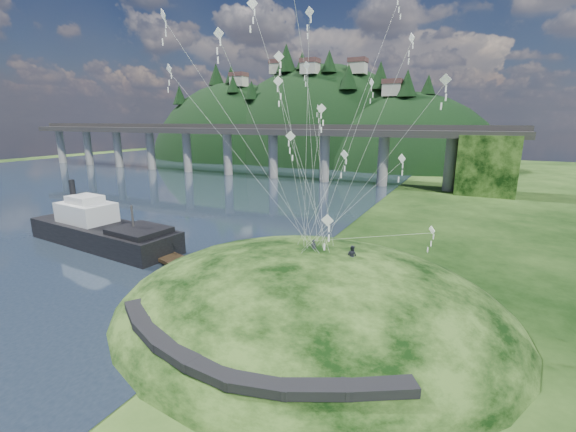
% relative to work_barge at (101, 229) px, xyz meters
% --- Properties ---
extents(ground, '(320.00, 320.00, 0.00)m').
position_rel_work_barge_xyz_m(ground, '(23.72, -6.37, -2.07)').
color(ground, black).
rests_on(ground, ground).
extents(water, '(240.00, 240.00, 0.00)m').
position_rel_work_barge_xyz_m(water, '(-48.28, 23.63, -2.06)').
color(water, '#29384B').
rests_on(water, ground).
extents(grass_hill, '(36.00, 32.00, 13.00)m').
position_rel_work_barge_xyz_m(grass_hill, '(31.72, -4.37, -3.57)').
color(grass_hill, black).
rests_on(grass_hill, ground).
extents(footpath, '(22.29, 5.84, 0.83)m').
position_rel_work_barge_xyz_m(footpath, '(31.18, -16.11, 0.02)').
color(footpath, black).
rests_on(footpath, ground).
extents(bridge, '(160.00, 11.00, 15.00)m').
position_rel_work_barge_xyz_m(bridge, '(-2.74, 63.70, 7.64)').
color(bridge, '#2D2B2B').
rests_on(bridge, ground).
extents(far_ridge, '(153.00, 70.00, 94.50)m').
position_rel_work_barge_xyz_m(far_ridge, '(-19.86, 115.80, -9.50)').
color(far_ridge, black).
rests_on(far_ridge, ground).
extents(work_barge, '(24.07, 8.66, 8.25)m').
position_rel_work_barge_xyz_m(work_barge, '(0.00, 0.00, 0.00)').
color(work_barge, black).
rests_on(work_barge, ground).
extents(wooden_dock, '(15.92, 6.86, 1.13)m').
position_rel_work_barge_xyz_m(wooden_dock, '(17.66, -2.58, -1.57)').
color(wooden_dock, '#322214').
rests_on(wooden_dock, ground).
extents(kite_flyers, '(4.46, 0.95, 1.84)m').
position_rel_work_barge_xyz_m(kite_flyers, '(34.10, -2.80, 3.72)').
color(kite_flyers, '#23242F').
rests_on(kite_flyers, ground).
extents(kite_swarm, '(21.20, 17.48, 20.12)m').
position_rel_work_barge_xyz_m(kite_swarm, '(31.48, -4.02, 17.09)').
color(kite_swarm, white).
rests_on(kite_swarm, ground).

